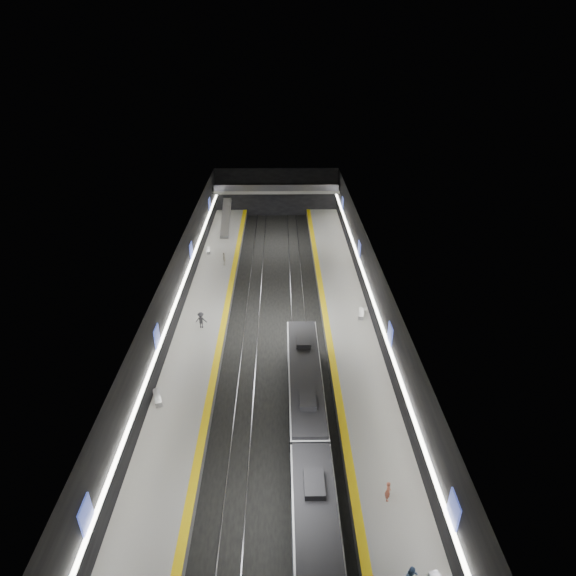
{
  "coord_description": "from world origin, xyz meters",
  "views": [
    {
      "loc": [
        0.65,
        -42.06,
        27.64
      ],
      "look_at": [
        1.41,
        5.11,
        2.2
      ],
      "focal_mm": 30.0,
      "sensor_mm": 36.0,
      "label": 1
    }
  ],
  "objects_px": {
    "train": "(310,459)",
    "passenger_right_a": "(388,491)",
    "passenger_left_b": "(201,320)",
    "passenger_left_a": "(224,259)",
    "bench_left_far": "(208,251)",
    "escalator": "(226,218)",
    "bench_right_far": "(361,314)",
    "bench_left_near": "(157,398)"
  },
  "relations": [
    {
      "from": "escalator",
      "to": "bench_right_far",
      "type": "distance_m",
      "value": 30.02
    },
    {
      "from": "escalator",
      "to": "passenger_left_b",
      "type": "distance_m",
      "value": 26.98
    },
    {
      "from": "train",
      "to": "bench_right_far",
      "type": "bearing_deg",
      "value": 71.95
    },
    {
      "from": "bench_right_far",
      "to": "passenger_left_b",
      "type": "bearing_deg",
      "value": -160.92
    },
    {
      "from": "train",
      "to": "passenger_right_a",
      "type": "xyz_separation_m",
      "value": [
        4.84,
        -2.3,
        -0.43
      ]
    },
    {
      "from": "bench_left_far",
      "to": "passenger_left_b",
      "type": "distance_m",
      "value": 18.83
    },
    {
      "from": "train",
      "to": "passenger_left_b",
      "type": "distance_m",
      "value": 20.7
    },
    {
      "from": "bench_left_near",
      "to": "passenger_right_a",
      "type": "distance_m",
      "value": 19.43
    },
    {
      "from": "passenger_left_b",
      "to": "passenger_left_a",
      "type": "bearing_deg",
      "value": -89.7
    },
    {
      "from": "bench_right_far",
      "to": "passenger_right_a",
      "type": "bearing_deg",
      "value": -82.18
    },
    {
      "from": "passenger_right_a",
      "to": "escalator",
      "type": "bearing_deg",
      "value": 18.27
    },
    {
      "from": "bench_right_far",
      "to": "bench_left_far",
      "type": "bearing_deg",
      "value": 149.71
    },
    {
      "from": "bench_left_far",
      "to": "passenger_right_a",
      "type": "bearing_deg",
      "value": -76.87
    },
    {
      "from": "bench_right_far",
      "to": "passenger_right_a",
      "type": "height_order",
      "value": "passenger_right_a"
    },
    {
      "from": "passenger_right_a",
      "to": "passenger_left_b",
      "type": "xyz_separation_m",
      "value": [
        -14.77,
        20.46,
        0.11
      ]
    },
    {
      "from": "escalator",
      "to": "passenger_left_b",
      "type": "bearing_deg",
      "value": -89.85
    },
    {
      "from": "train",
      "to": "bench_left_near",
      "type": "bearing_deg",
      "value": 148.43
    },
    {
      "from": "escalator",
      "to": "bench_left_far",
      "type": "bearing_deg",
      "value": -101.7
    },
    {
      "from": "escalator",
      "to": "bench_left_near",
      "type": "height_order",
      "value": "escalator"
    },
    {
      "from": "bench_left_far",
      "to": "escalator",
      "type": "bearing_deg",
      "value": 68.54
    },
    {
      "from": "bench_left_far",
      "to": "passenger_left_a",
      "type": "bearing_deg",
      "value": -66.47
    },
    {
      "from": "train",
      "to": "passenger_right_a",
      "type": "distance_m",
      "value": 5.38
    },
    {
      "from": "passenger_left_a",
      "to": "passenger_left_b",
      "type": "distance_m",
      "value": 14.76
    },
    {
      "from": "passenger_right_a",
      "to": "train",
      "type": "bearing_deg",
      "value": 65.49
    },
    {
      "from": "bench_right_far",
      "to": "passenger_left_a",
      "type": "distance_m",
      "value": 20.19
    },
    {
      "from": "escalator",
      "to": "bench_left_far",
      "type": "relative_size",
      "value": 4.65
    },
    {
      "from": "passenger_right_a",
      "to": "passenger_left_b",
      "type": "height_order",
      "value": "passenger_left_b"
    },
    {
      "from": "bench_left_near",
      "to": "escalator",
      "type": "bearing_deg",
      "value": 67.36
    },
    {
      "from": "train",
      "to": "bench_left_near",
      "type": "height_order",
      "value": "train"
    },
    {
      "from": "train",
      "to": "escalator",
      "type": "xyz_separation_m",
      "value": [
        -10.0,
        45.12,
        0.7
      ]
    },
    {
      "from": "escalator",
      "to": "bench_left_near",
      "type": "relative_size",
      "value": 4.15
    },
    {
      "from": "passenger_right_a",
      "to": "bench_right_far",
      "type": "bearing_deg",
      "value": -3.5
    },
    {
      "from": "passenger_right_a",
      "to": "passenger_left_a",
      "type": "distance_m",
      "value": 37.85
    },
    {
      "from": "bench_left_near",
      "to": "passenger_left_a",
      "type": "relative_size",
      "value": 1.14
    },
    {
      "from": "train",
      "to": "bench_left_far",
      "type": "height_order",
      "value": "train"
    },
    {
      "from": "escalator",
      "to": "passenger_right_a",
      "type": "xyz_separation_m",
      "value": [
        14.84,
        -47.42,
        -1.13
      ]
    },
    {
      "from": "bench_left_near",
      "to": "bench_right_far",
      "type": "distance_m",
      "value": 22.53
    },
    {
      "from": "passenger_right_a",
      "to": "passenger_left_b",
      "type": "relative_size",
      "value": 0.87
    },
    {
      "from": "escalator",
      "to": "bench_left_near",
      "type": "xyz_separation_m",
      "value": [
        -2.0,
        -37.75,
        -1.66
      ]
    },
    {
      "from": "bench_left_near",
      "to": "bench_right_far",
      "type": "relative_size",
      "value": 1.02
    },
    {
      "from": "train",
      "to": "bench_right_far",
      "type": "relative_size",
      "value": 15.74
    },
    {
      "from": "train",
      "to": "passenger_left_a",
      "type": "relative_size",
      "value": 17.67
    }
  ]
}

